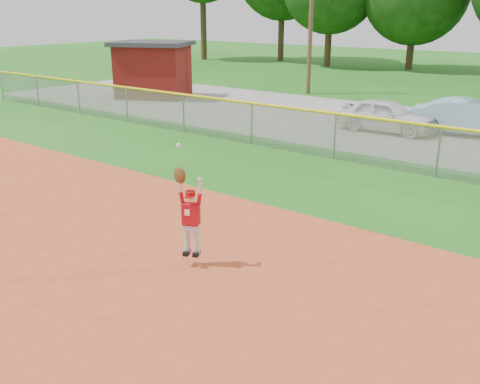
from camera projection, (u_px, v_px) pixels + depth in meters
name	position (u px, v px, depth m)	size (l,w,h in m)	color
ground	(82.00, 272.00, 10.01)	(120.00, 120.00, 0.00)	#1F6316
parking_strip	(402.00, 128.00, 22.06)	(44.00, 10.00, 0.03)	gray
car_white_a	(386.00, 115.00, 21.12)	(1.53, 3.80, 1.29)	silver
car_blue	(468.00, 118.00, 20.52)	(1.44, 4.13, 1.36)	#80A9BF
utility_shed	(153.00, 69.00, 29.17)	(4.95, 4.51, 3.01)	#55100C
outfield_fence	(335.00, 133.00, 17.26)	(40.06, 0.10, 1.55)	gray
ballplayer	(189.00, 212.00, 9.86)	(0.55, 0.34, 2.15)	silver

